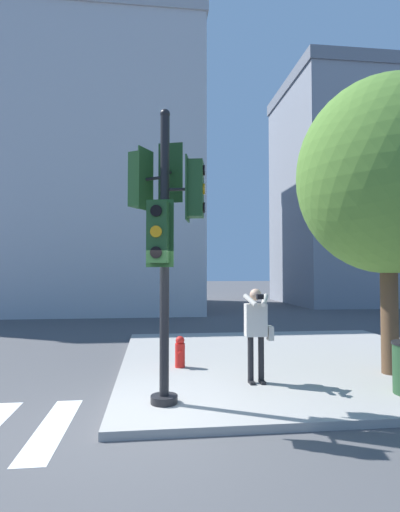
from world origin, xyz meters
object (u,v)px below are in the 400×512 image
at_px(traffic_signal_pole, 166,216).
at_px(fire_hydrant, 180,352).
at_px(person_photographer, 257,326).
at_px(street_tree, 387,176).

height_order(traffic_signal_pole, fire_hydrant, traffic_signal_pole).
xyz_separation_m(traffic_signal_pole, person_photographer, (1.73, 0.93, -1.92)).
bearing_deg(person_photographer, traffic_signal_pole, -151.80).
relative_size(person_photographer, fire_hydrant, 2.60).
xyz_separation_m(person_photographer, street_tree, (2.86, 0.33, 2.98)).
relative_size(person_photographer, street_tree, 0.29).
bearing_deg(fire_hydrant, person_photographer, -45.20).
distance_m(traffic_signal_pole, fire_hydrant, 3.51).
bearing_deg(fire_hydrant, traffic_signal_pole, -99.57).
bearing_deg(street_tree, person_photographer, -173.32).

